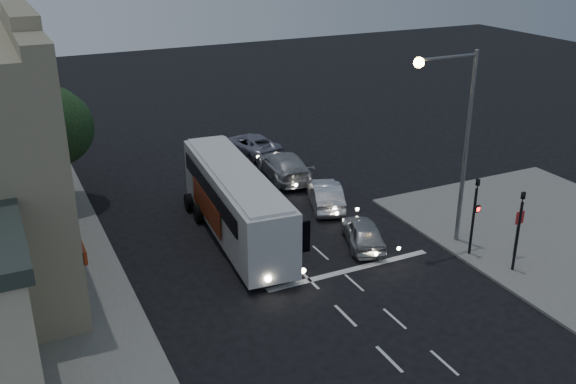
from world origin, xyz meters
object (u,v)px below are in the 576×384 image
car_sedan_b (284,165)px  street_tree (54,124)px  car_sedan_a (325,194)px  traffic_signal_main (475,207)px  car_suv (363,233)px  streetlight (457,128)px  traffic_signal_side (520,222)px  tour_bus (235,201)px  car_sedan_c (251,144)px  regulatory_sign (518,226)px

car_sedan_b → street_tree: street_tree is taller
car_sedan_a → traffic_signal_main: (3.25, -7.78, 1.71)m
car_suv → car_sedan_b: 9.62m
car_suv → street_tree: bearing=-23.9°
car_sedan_a → car_sedan_b: (-0.15, 4.84, 0.08)m
car_sedan_a → traffic_signal_main: size_ratio=1.05×
streetlight → traffic_signal_side: bearing=-74.3°
tour_bus → street_tree: bearing=136.8°
traffic_signal_main → streetlight: 3.61m
car_sedan_c → traffic_signal_side: (4.14, -19.53, 1.75)m
car_suv → regulatory_sign: 6.92m
car_suv → traffic_signal_main: 5.19m
car_sedan_b → traffic_signal_main: (3.40, -12.63, 1.63)m
tour_bus → street_tree: 10.69m
street_tree → car_sedan_c: bearing=15.0°
car_sedan_c → street_tree: (-12.37, -3.31, 3.83)m
car_suv → regulatory_sign: (5.54, -4.04, 0.93)m
car_sedan_a → regulatory_sign: regulatory_sign is taller
car_sedan_b → regulatory_sign: size_ratio=2.47×
car_sedan_a → car_sedan_c: (-0.19, 9.77, -0.04)m
car_suv → car_sedan_c: bearing=-72.3°
car_suv → tour_bus: bearing=-16.0°
car_suv → streetlight: size_ratio=0.43×
car_suv → traffic_signal_main: (3.84, -3.02, 1.76)m
car_suv → car_sedan_a: 4.80m
car_sedan_b → street_tree: size_ratio=0.88×
regulatory_sign → streetlight: (-1.96, 2.44, 4.14)m
tour_bus → regulatory_sign: size_ratio=5.15×
car_sedan_a → street_tree: (-12.56, 6.46, 3.79)m
car_sedan_b → streetlight: (3.15, -11.20, 4.94)m
car_suv → traffic_signal_side: size_ratio=0.95×
traffic_signal_main → streetlight: streetlight is taller
tour_bus → car_sedan_a: (5.59, 1.21, -1.15)m
traffic_signal_main → car_suv: bearing=141.8°
traffic_signal_side → streetlight: streetlight is taller
car_suv → car_sedan_c: car_sedan_c is taller
regulatory_sign → street_tree: (-17.51, 15.26, 2.90)m
tour_bus → traffic_signal_main: bearing=-32.0°
street_tree → car_sedan_b: bearing=-7.4°
car_suv → traffic_signal_side: (4.54, -5.00, 1.76)m
regulatory_sign → streetlight: size_ratio=0.24×
car_sedan_a → traffic_signal_side: traffic_signal_side is taller
car_sedan_a → car_sedan_b: 4.85m
car_sedan_b → street_tree: bearing=-0.5°
car_sedan_b → streetlight: 12.64m
car_sedan_b → traffic_signal_side: traffic_signal_side is taller
car_sedan_c → traffic_signal_side: bearing=92.5°
tour_bus → car_sedan_a: size_ratio=2.64×
traffic_signal_main → traffic_signal_side: size_ratio=1.00×
car_sedan_a → tour_bus: bearing=31.9°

